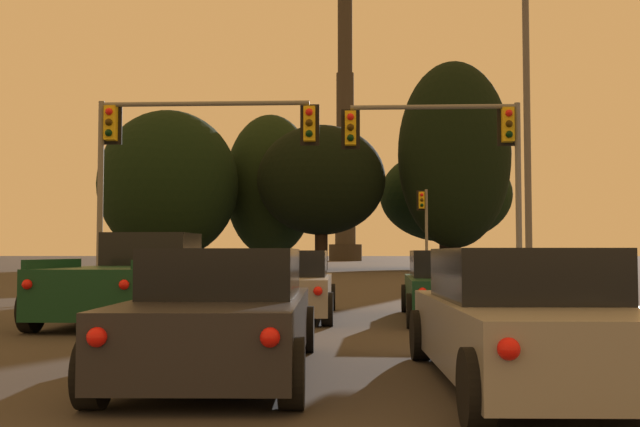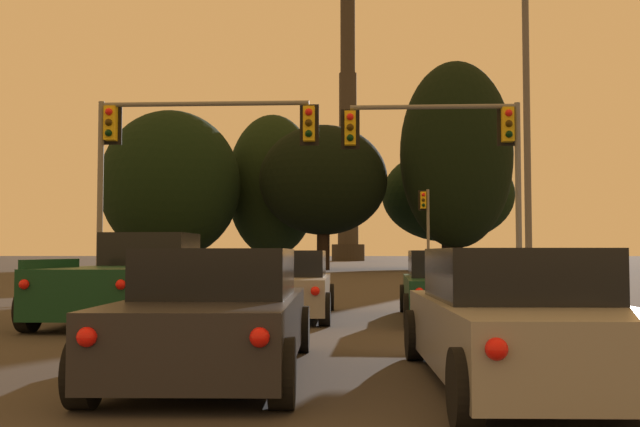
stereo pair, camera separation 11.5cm
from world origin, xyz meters
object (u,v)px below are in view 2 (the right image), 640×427
(sedan_center_lane_second, at_px, (217,315))
(sedan_right_lane_second, at_px, (518,321))
(traffic_light_overhead_right, at_px, (458,149))
(smokestack, at_px, (348,153))
(sedan_right_lane_front, at_px, (449,287))
(sedan_center_lane_front, at_px, (286,286))
(traffic_light_far_right, at_px, (426,219))
(traffic_light_overhead_left, at_px, (174,145))
(street_lamp, at_px, (508,96))
(pickup_truck_left_lane_front, at_px, (130,281))

(sedan_center_lane_second, distance_m, sedan_right_lane_second, 3.33)
(traffic_light_overhead_right, relative_size, smokestack, 0.13)
(sedan_center_lane_second, distance_m, sedan_right_lane_front, 7.92)
(sedan_center_lane_front, bearing_deg, sedan_center_lane_second, -91.41)
(sedan_right_lane_second, bearing_deg, smokestack, 90.05)
(traffic_light_far_right, distance_m, smokestack, 79.09)
(sedan_center_lane_second, height_order, sedan_center_lane_front, same)
(sedan_right_lane_front, relative_size, traffic_light_overhead_left, 0.70)
(sedan_center_lane_front, xyz_separation_m, smokestack, (-0.27, 107.97, 17.31))
(sedan_center_lane_front, relative_size, traffic_light_overhead_left, 0.69)
(sedan_center_lane_second, height_order, sedan_right_lane_second, same)
(smokestack, bearing_deg, traffic_light_overhead_left, -92.10)
(sedan_right_lane_second, distance_m, traffic_light_overhead_left, 16.41)
(street_lamp, bearing_deg, sedan_center_lane_second, -113.87)
(sedan_right_lane_front, height_order, smokestack, smokestack)
(sedan_center_lane_front, distance_m, traffic_light_overhead_left, 8.29)
(sedan_right_lane_second, xyz_separation_m, street_lamp, (2.76, 14.24, 5.34))
(sedan_center_lane_second, distance_m, sedan_center_lane_front, 7.50)
(sedan_center_lane_front, distance_m, traffic_light_overhead_right, 9.03)
(sedan_right_lane_front, bearing_deg, traffic_light_overhead_left, 141.05)
(sedan_center_lane_front, distance_m, traffic_light_far_right, 31.10)
(traffic_light_far_right, bearing_deg, sedan_center_lane_front, -100.58)
(pickup_truck_left_lane_front, relative_size, traffic_light_overhead_right, 0.93)
(traffic_light_overhead_left, bearing_deg, sedan_right_lane_front, -41.05)
(pickup_truck_left_lane_front, distance_m, traffic_light_far_right, 32.58)
(sedan_center_lane_front, relative_size, smokestack, 0.10)
(sedan_right_lane_second, xyz_separation_m, smokestack, (-3.48, 116.08, 17.31))
(pickup_truck_left_lane_front, distance_m, sedan_center_lane_front, 3.25)
(sedan_right_lane_front, bearing_deg, pickup_truck_left_lane_front, -174.29)
(sedan_right_lane_second, xyz_separation_m, sedan_center_lane_front, (-3.21, 8.11, 0.00))
(traffic_light_overhead_left, relative_size, traffic_light_far_right, 1.28)
(sedan_center_lane_second, xyz_separation_m, traffic_light_overhead_left, (-3.94, 13.59, 3.95))
(pickup_truck_left_lane_front, height_order, traffic_light_far_right, traffic_light_far_right)
(traffic_light_overhead_right, height_order, smokestack, smokestack)
(sedan_center_lane_second, relative_size, sedan_right_lane_front, 1.00)
(traffic_light_overhead_right, distance_m, street_lamp, 2.11)
(sedan_right_lane_second, bearing_deg, traffic_light_overhead_left, 115.28)
(street_lamp, distance_m, smokestack, 102.73)
(pickup_truck_left_lane_front, distance_m, sedan_right_lane_second, 9.69)
(sedan_right_lane_front, bearing_deg, sedan_center_lane_front, 175.65)
(pickup_truck_left_lane_front, bearing_deg, sedan_right_lane_second, -48.23)
(traffic_light_far_right, height_order, traffic_light_overhead_right, traffic_light_overhead_right)
(sedan_center_lane_second, height_order, smokestack, smokestack)
(traffic_light_far_right, bearing_deg, smokestack, 94.39)
(traffic_light_overhead_left, distance_m, street_lamp, 10.07)
(sedan_right_lane_front, relative_size, smokestack, 0.10)
(pickup_truck_left_lane_front, relative_size, traffic_light_overhead_left, 0.81)
(traffic_light_overhead_right, distance_m, smokestack, 102.23)
(sedan_center_lane_second, height_order, traffic_light_far_right, traffic_light_far_right)
(sedan_right_lane_second, bearing_deg, traffic_light_far_right, 84.66)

